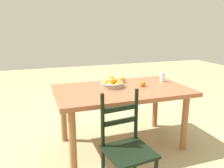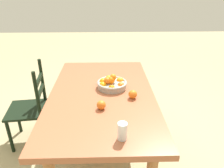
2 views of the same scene
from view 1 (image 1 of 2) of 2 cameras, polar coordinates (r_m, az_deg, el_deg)
name	(u,v)px [view 1 (image 1 of 2)]	position (r m, az deg, el deg)	size (l,w,h in m)	color
ground_plane	(121,144)	(3.09, 2.37, -14.81)	(12.00, 12.00, 0.00)	tan
dining_table	(122,96)	(2.83, 2.51, -2.94)	(1.62, 0.96, 0.76)	#A15939
chair_near_window	(126,148)	(2.15, 3.63, -15.76)	(0.45, 0.45, 0.93)	black
fruit_bowl	(112,84)	(2.84, 0.01, 0.12)	(0.29, 0.29, 0.14)	#9D9991
orange_loose_0	(122,80)	(3.08, 2.60, 1.06)	(0.08, 0.08, 0.08)	orange
orange_loose_1	(143,84)	(2.91, 7.67, 0.11)	(0.07, 0.07, 0.07)	orange
drinking_glass	(162,77)	(3.19, 12.43, 1.66)	(0.06, 0.06, 0.12)	silver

